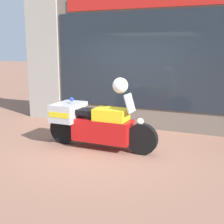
{
  "coord_description": "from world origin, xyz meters",
  "views": [
    {
      "loc": [
        2.69,
        -5.9,
        2.15
      ],
      "look_at": [
        -0.04,
        0.36,
        0.7
      ],
      "focal_mm": 50.0,
      "sensor_mm": 36.0,
      "label": 1
    }
  ],
  "objects": [
    {
      "name": "ground_plane",
      "position": [
        0.0,
        0.0,
        0.0
      ],
      "size": [
        60.0,
        60.0,
        0.0
      ],
      "primitive_type": "plane",
      "color": "#8E604C"
    },
    {
      "name": "shop_building",
      "position": [
        -0.48,
        2.0,
        1.74
      ],
      "size": [
        6.84,
        0.55,
        3.46
      ],
      "color": "#6B6056",
      "rests_on": "ground"
    },
    {
      "name": "window_display",
      "position": [
        0.47,
        2.03,
        0.46
      ],
      "size": [
        5.3,
        0.3,
        1.93
      ],
      "color": "slate",
      "rests_on": "ground"
    },
    {
      "name": "paramedic_motorcycle",
      "position": [
        -0.26,
        -0.14,
        0.55
      ],
      "size": [
        2.49,
        0.8,
        1.22
      ],
      "rotation": [
        0.0,
        0.0,
        -0.01
      ],
      "color": "black",
      "rests_on": "ground"
    },
    {
      "name": "white_helmet",
      "position": [
        0.36,
        -0.14,
        1.38
      ],
      "size": [
        0.32,
        0.32,
        0.32
      ],
      "primitive_type": "sphere",
      "color": "white",
      "rests_on": "paramedic_motorcycle"
    }
  ]
}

